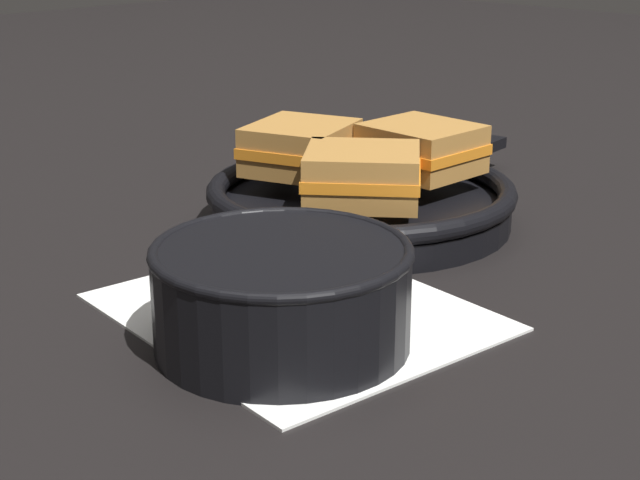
% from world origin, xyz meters
% --- Properties ---
extents(ground_plane, '(4.00, 4.00, 0.00)m').
position_xyz_m(ground_plane, '(0.00, 0.00, 0.00)').
color(ground_plane, black).
extents(napkin, '(0.29, 0.25, 0.00)m').
position_xyz_m(napkin, '(0.01, -0.05, 0.00)').
color(napkin, white).
rests_on(napkin, ground_plane).
extents(soup_bowl, '(0.18, 0.18, 0.07)m').
position_xyz_m(soup_bowl, '(0.05, -0.10, 0.04)').
color(soup_bowl, black).
rests_on(soup_bowl, ground_plane).
extents(spoon, '(0.18, 0.05, 0.01)m').
position_xyz_m(spoon, '(0.03, -0.03, 0.01)').
color(spoon, silver).
rests_on(spoon, napkin).
extents(skillet, '(0.29, 0.41, 0.04)m').
position_xyz_m(skillet, '(-0.10, 0.15, 0.02)').
color(skillet, black).
rests_on(skillet, ground_plane).
extents(sandwich_near_left, '(0.13, 0.13, 0.05)m').
position_xyz_m(sandwich_near_left, '(-0.05, 0.09, 0.06)').
color(sandwich_near_left, '#B27A38').
rests_on(sandwich_near_left, skillet).
extents(sandwich_near_right, '(0.10, 0.09, 0.05)m').
position_xyz_m(sandwich_near_right, '(-0.08, 0.21, 0.06)').
color(sandwich_near_right, '#B27A38').
rests_on(sandwich_near_right, skillet).
extents(sandwich_far_left, '(0.12, 0.12, 0.05)m').
position_xyz_m(sandwich_far_left, '(-0.16, 0.13, 0.06)').
color(sandwich_far_left, '#B27A38').
rests_on(sandwich_far_left, skillet).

